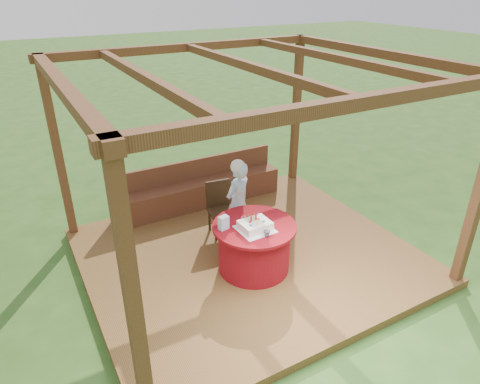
{
  "coord_description": "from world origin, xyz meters",
  "views": [
    {
      "loc": [
        -2.66,
        -4.5,
        3.71
      ],
      "look_at": [
        0.0,
        0.25,
        1.0
      ],
      "focal_mm": 32.0,
      "sensor_mm": 36.0,
      "label": 1
    }
  ],
  "objects_px": {
    "bench": "(199,191)",
    "chair": "(220,206)",
    "table": "(254,246)",
    "birthday_cake": "(255,226)",
    "drinking_glass": "(267,234)",
    "gift_bag": "(224,223)",
    "elderly_woman": "(238,202)"
  },
  "relations": [
    {
      "from": "table",
      "to": "drinking_glass",
      "type": "relative_size",
      "value": 13.13
    },
    {
      "from": "birthday_cake",
      "to": "drinking_glass",
      "type": "xyz_separation_m",
      "value": [
        0.04,
        -0.22,
        -0.02
      ]
    },
    {
      "from": "table",
      "to": "gift_bag",
      "type": "relative_size",
      "value": 6.1
    },
    {
      "from": "bench",
      "to": "elderly_woman",
      "type": "distance_m",
      "value": 1.42
    },
    {
      "from": "elderly_woman",
      "to": "drinking_glass",
      "type": "height_order",
      "value": "elderly_woman"
    },
    {
      "from": "chair",
      "to": "drinking_glass",
      "type": "distance_m",
      "value": 1.44
    },
    {
      "from": "elderly_woman",
      "to": "birthday_cake",
      "type": "xyz_separation_m",
      "value": [
        -0.2,
        -0.81,
        0.08
      ]
    },
    {
      "from": "bench",
      "to": "table",
      "type": "bearing_deg",
      "value": -93.39
    },
    {
      "from": "elderly_woman",
      "to": "chair",
      "type": "bearing_deg",
      "value": 105.24
    },
    {
      "from": "bench",
      "to": "gift_bag",
      "type": "relative_size",
      "value": 16.37
    },
    {
      "from": "birthday_cake",
      "to": "drinking_glass",
      "type": "relative_size",
      "value": 5.27
    },
    {
      "from": "bench",
      "to": "table",
      "type": "height_order",
      "value": "bench"
    },
    {
      "from": "drinking_glass",
      "to": "table",
      "type": "bearing_deg",
      "value": 88.21
    },
    {
      "from": "elderly_woman",
      "to": "table",
      "type": "bearing_deg",
      "value": -101.66
    },
    {
      "from": "birthday_cake",
      "to": "gift_bag",
      "type": "relative_size",
      "value": 2.45
    },
    {
      "from": "table",
      "to": "elderly_woman",
      "type": "bearing_deg",
      "value": 78.34
    },
    {
      "from": "bench",
      "to": "birthday_cake",
      "type": "height_order",
      "value": "birthday_cake"
    },
    {
      "from": "elderly_woman",
      "to": "gift_bag",
      "type": "bearing_deg",
      "value": -132.16
    },
    {
      "from": "birthday_cake",
      "to": "drinking_glass",
      "type": "bearing_deg",
      "value": -79.18
    },
    {
      "from": "chair",
      "to": "drinking_glass",
      "type": "bearing_deg",
      "value": -92.17
    },
    {
      "from": "table",
      "to": "birthday_cake",
      "type": "bearing_deg",
      "value": -116.97
    },
    {
      "from": "gift_bag",
      "to": "birthday_cake",
      "type": "bearing_deg",
      "value": -42.86
    },
    {
      "from": "drinking_glass",
      "to": "gift_bag",
      "type": "bearing_deg",
      "value": 132.16
    },
    {
      "from": "table",
      "to": "gift_bag",
      "type": "distance_m",
      "value": 0.6
    },
    {
      "from": "drinking_glass",
      "to": "chair",
      "type": "bearing_deg",
      "value": 87.83
    },
    {
      "from": "bench",
      "to": "chair",
      "type": "bearing_deg",
      "value": -94.61
    },
    {
      "from": "table",
      "to": "bench",
      "type": "bearing_deg",
      "value": 86.61
    },
    {
      "from": "birthday_cake",
      "to": "gift_bag",
      "type": "xyz_separation_m",
      "value": [
        -0.35,
        0.21,
        0.03
      ]
    },
    {
      "from": "chair",
      "to": "elderly_woman",
      "type": "height_order",
      "value": "elderly_woman"
    },
    {
      "from": "elderly_woman",
      "to": "birthday_cake",
      "type": "distance_m",
      "value": 0.84
    },
    {
      "from": "drinking_glass",
      "to": "elderly_woman",
      "type": "bearing_deg",
      "value": 81.34
    },
    {
      "from": "table",
      "to": "birthday_cake",
      "type": "distance_m",
      "value": 0.41
    }
  ]
}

